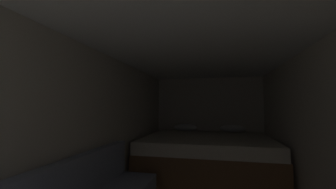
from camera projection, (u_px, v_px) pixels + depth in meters
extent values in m
cube|color=beige|center=(209.00, 119.00, 5.12)|extent=(2.60, 0.05, 1.98)
cube|color=beige|center=(102.00, 129.00, 2.77)|extent=(0.05, 5.37, 1.98)
cube|color=beige|center=(323.00, 135.00, 2.19)|extent=(0.05, 5.37, 1.98)
cube|color=white|center=(199.00, 46.00, 2.54)|extent=(2.60, 5.37, 0.05)
cube|color=brown|center=(207.00, 160.00, 4.05)|extent=(2.38, 1.96, 0.50)
cube|color=beige|center=(207.00, 142.00, 4.07)|extent=(2.34, 1.92, 0.21)
ellipsoid|color=white|center=(185.00, 127.00, 4.96)|extent=(0.55, 0.29, 0.17)
ellipsoid|color=white|center=(233.00, 128.00, 4.72)|extent=(0.55, 0.29, 0.17)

